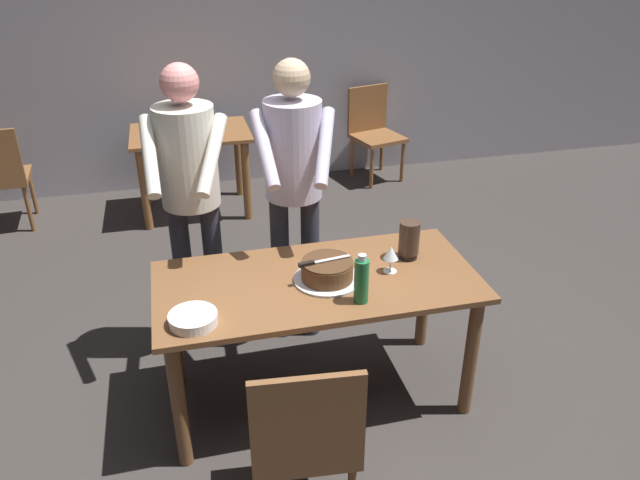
% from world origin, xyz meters
% --- Properties ---
extents(ground_plane, '(14.00, 14.00, 0.00)m').
position_xyz_m(ground_plane, '(0.00, 0.00, 0.00)').
color(ground_plane, '#383330').
extents(back_wall, '(10.00, 0.12, 2.70)m').
position_xyz_m(back_wall, '(0.00, 3.33, 1.35)').
color(back_wall, '#ADA8B2').
rests_on(back_wall, ground_plane).
extents(main_dining_table, '(1.62, 0.77, 0.75)m').
position_xyz_m(main_dining_table, '(0.00, 0.00, 0.63)').
color(main_dining_table, brown).
rests_on(main_dining_table, ground_plane).
extents(cake_on_platter, '(0.34, 0.34, 0.11)m').
position_xyz_m(cake_on_platter, '(0.05, -0.02, 0.80)').
color(cake_on_platter, silver).
rests_on(cake_on_platter, main_dining_table).
extents(cake_knife, '(0.27, 0.06, 0.02)m').
position_xyz_m(cake_knife, '(-0.02, -0.03, 0.87)').
color(cake_knife, silver).
rests_on(cake_knife, cake_on_platter).
extents(plate_stack, '(0.22, 0.22, 0.05)m').
position_xyz_m(plate_stack, '(-0.63, -0.23, 0.78)').
color(plate_stack, white).
rests_on(plate_stack, main_dining_table).
extents(wine_glass_near, '(0.08, 0.08, 0.14)m').
position_xyz_m(wine_glass_near, '(0.38, -0.01, 0.85)').
color(wine_glass_near, silver).
rests_on(wine_glass_near, main_dining_table).
extents(water_bottle, '(0.07, 0.07, 0.25)m').
position_xyz_m(water_bottle, '(0.15, -0.24, 0.86)').
color(water_bottle, '#1E6B38').
rests_on(water_bottle, main_dining_table).
extents(hurricane_lamp, '(0.11, 0.11, 0.21)m').
position_xyz_m(hurricane_lamp, '(0.52, 0.10, 0.86)').
color(hurricane_lamp, black).
rests_on(hurricane_lamp, main_dining_table).
extents(person_cutting_cake, '(0.46, 0.57, 1.72)m').
position_xyz_m(person_cutting_cake, '(0.01, 0.60, 1.08)').
color(person_cutting_cake, '#2D2D38').
rests_on(person_cutting_cake, ground_plane).
extents(person_standing_beside, '(0.46, 0.57, 1.72)m').
position_xyz_m(person_standing_beside, '(-0.56, 0.63, 1.08)').
color(person_standing_beside, '#2D2D38').
rests_on(person_standing_beside, ground_plane).
extents(chair_near_side, '(0.48, 0.48, 0.90)m').
position_xyz_m(chair_near_side, '(-0.24, -0.76, 0.49)').
color(chair_near_side, brown).
rests_on(chair_near_side, ground_plane).
extents(background_table, '(1.00, 0.70, 0.74)m').
position_xyz_m(background_table, '(-0.47, 2.63, 0.58)').
color(background_table, brown).
rests_on(background_table, ground_plane).
extents(background_chair_0, '(0.54, 0.54, 0.90)m').
position_xyz_m(background_chair_0, '(1.32, 3.04, 0.49)').
color(background_chair_0, brown).
rests_on(background_chair_0, ground_plane).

